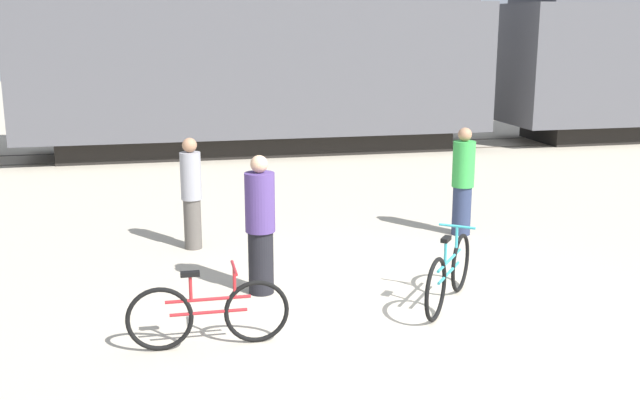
% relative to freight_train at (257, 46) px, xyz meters
% --- Properties ---
extents(ground_plane, '(80.00, 80.00, 0.00)m').
position_rel_freight_train_xyz_m(ground_plane, '(-0.00, -11.76, -2.80)').
color(ground_plane, '#B2A893').
extents(freight_train, '(38.87, 2.98, 5.34)m').
position_rel_freight_train_xyz_m(freight_train, '(0.00, 0.00, 0.00)').
color(freight_train, black).
rests_on(freight_train, ground_plane).
extents(rail_near, '(50.87, 0.07, 0.01)m').
position_rel_freight_train_xyz_m(rail_near, '(-0.00, -0.72, -2.80)').
color(rail_near, '#4C4238').
rests_on(rail_near, ground_plane).
extents(rail_far, '(50.87, 0.07, 0.01)m').
position_rel_freight_train_xyz_m(rail_far, '(-0.00, 0.72, -2.80)').
color(rail_far, '#4C4238').
rests_on(rail_far, ground_plane).
extents(bicycle_teal, '(1.17, 1.49, 0.94)m').
position_rel_freight_train_xyz_m(bicycle_teal, '(0.73, -11.75, -2.41)').
color(bicycle_teal, black).
rests_on(bicycle_teal, ground_plane).
extents(bicycle_maroon, '(1.73, 0.46, 0.88)m').
position_rel_freight_train_xyz_m(bicycle_maroon, '(-2.22, -12.35, -2.43)').
color(bicycle_maroon, black).
rests_on(bicycle_maroon, ground_plane).
extents(person_in_green, '(0.36, 0.36, 1.76)m').
position_rel_freight_train_xyz_m(person_in_green, '(2.13, -8.81, -1.92)').
color(person_in_green, '#283351').
rests_on(person_in_green, ground_plane).
extents(person_in_purple, '(0.38, 0.38, 1.79)m').
position_rel_freight_train_xyz_m(person_in_purple, '(-1.45, -10.83, -1.91)').
color(person_in_purple, black).
rests_on(person_in_purple, ground_plane).
extents(person_in_grey, '(0.31, 0.31, 1.72)m').
position_rel_freight_train_xyz_m(person_in_grey, '(-2.20, -8.67, -1.93)').
color(person_in_grey, '#514C47').
rests_on(person_in_grey, ground_plane).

